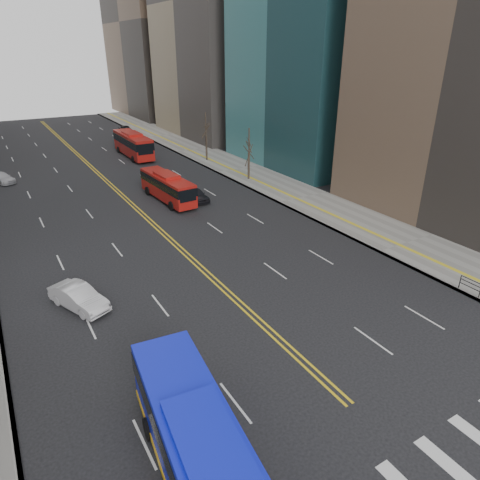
# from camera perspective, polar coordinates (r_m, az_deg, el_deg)

# --- Properties ---
(sidewalk_right) EXTENTS (7.00, 130.00, 0.15)m
(sidewalk_right) POSITION_cam_1_polar(r_m,az_deg,el_deg) (60.88, -0.15, 9.44)
(sidewalk_right) COLOR slate
(sidewalk_right) RESTS_ON ground
(centerline) EXTENTS (0.55, 100.00, 0.01)m
(centerline) POSITION_cam_1_polar(r_m,az_deg,el_deg) (63.84, -18.78, 8.79)
(centerline) COLOR gold
(centerline) RESTS_ON ground
(street_trees) EXTENTS (35.20, 47.20, 7.60)m
(street_trees) POSITION_cam_1_polar(r_m,az_deg,el_deg) (41.93, -22.61, 7.42)
(street_trees) COLOR #30261D
(street_trees) RESTS_ON ground
(blue_bus) EXTENTS (4.11, 13.01, 3.71)m
(blue_bus) POSITION_cam_1_polar(r_m,az_deg,el_deg) (17.41, -4.21, -28.44)
(blue_bus) COLOR #0D19D1
(blue_bus) RESTS_ON ground
(red_bus_near) EXTENTS (2.93, 9.85, 3.13)m
(red_bus_near) POSITION_cam_1_polar(r_m,az_deg,el_deg) (48.37, -9.66, 7.17)
(red_bus_near) COLOR #AB1712
(red_bus_near) RESTS_ON ground
(red_bus_far) EXTENTS (3.00, 11.80, 3.72)m
(red_bus_far) POSITION_cam_1_polar(r_m,az_deg,el_deg) (70.11, -14.09, 12.40)
(red_bus_far) COLOR #AB1712
(red_bus_far) RESTS_ON ground
(car_white) EXTENTS (3.37, 4.92, 1.54)m
(car_white) POSITION_cam_1_polar(r_m,az_deg,el_deg) (30.24, -20.72, -7.17)
(car_white) COLOR silver
(car_white) RESTS_ON ground
(car_dark_mid) EXTENTS (1.87, 4.20, 1.40)m
(car_dark_mid) POSITION_cam_1_polar(r_m,az_deg,el_deg) (48.20, -5.87, 6.02)
(car_dark_mid) COLOR black
(car_dark_mid) RESTS_ON ground
(car_silver) EXTENTS (3.28, 4.71, 1.27)m
(car_silver) POSITION_cam_1_polar(r_m,az_deg,el_deg) (62.40, -29.15, 7.25)
(car_silver) COLOR #ADACB2
(car_silver) RESTS_ON ground
(car_dark_far) EXTENTS (2.66, 4.92, 1.31)m
(car_dark_far) POSITION_cam_1_polar(r_m,az_deg,el_deg) (91.17, -15.01, 14.05)
(car_dark_far) COLOR black
(car_dark_far) RESTS_ON ground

